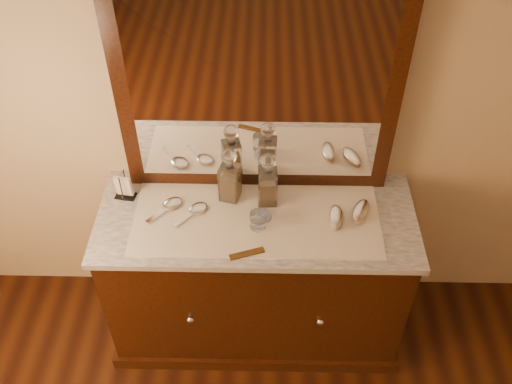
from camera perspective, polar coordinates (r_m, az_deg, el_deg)
dresser_cabinet at (r=2.87m, az=0.04°, el=-8.56°), size 1.40×0.55×0.82m
dresser_plinth at (r=3.17m, az=0.04°, el=-12.63°), size 1.46×0.59×0.08m
knob_left at (r=2.69m, az=-6.65°, el=-12.70°), size 0.04×0.04×0.04m
knob_right at (r=2.68m, az=6.51°, el=-12.92°), size 0.04×0.04×0.04m
marble_top at (r=2.54m, az=0.04°, el=-2.73°), size 1.44×0.59×0.03m
mirror_frame at (r=2.39m, az=0.16°, el=10.09°), size 1.20×0.08×1.00m
mirror_glass at (r=2.37m, az=0.15°, el=9.63°), size 1.06×0.01×0.86m
lace_runner at (r=2.52m, az=0.04°, el=-2.80°), size 1.10×0.45×0.00m
pin_dish at (r=2.52m, az=0.61°, el=-2.41°), size 0.11×0.11×0.02m
comb at (r=2.38m, az=-0.93°, el=-6.25°), size 0.15×0.07×0.01m
napkin_rack at (r=2.65m, az=-13.22°, el=0.44°), size 0.10×0.07×0.14m
decanter_left at (r=2.54m, az=-2.67°, el=1.27°), size 0.10×0.10×0.28m
decanter_right at (r=2.52m, az=1.17°, el=0.83°), size 0.09×0.09×0.28m
brush_near at (r=2.52m, az=8.10°, el=-2.57°), size 0.07×0.15×0.04m
brush_far at (r=2.56m, az=10.53°, el=-1.95°), size 0.12×0.16×0.04m
hand_mirror_outer at (r=2.59m, az=-8.74°, el=-1.39°), size 0.17×0.19×0.02m
hand_mirror_inner at (r=2.55m, az=-6.12°, el=-1.89°), size 0.16×0.18×0.02m
tumblers at (r=2.45m, az=0.19°, el=-2.88°), size 0.07×0.07×0.08m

